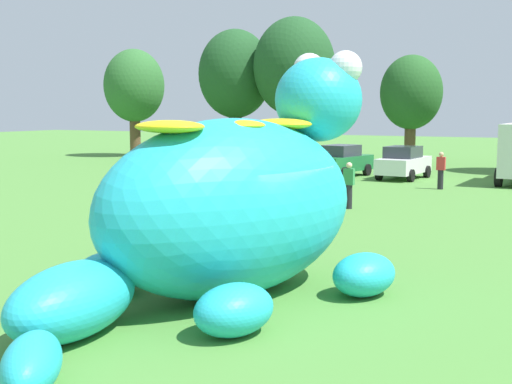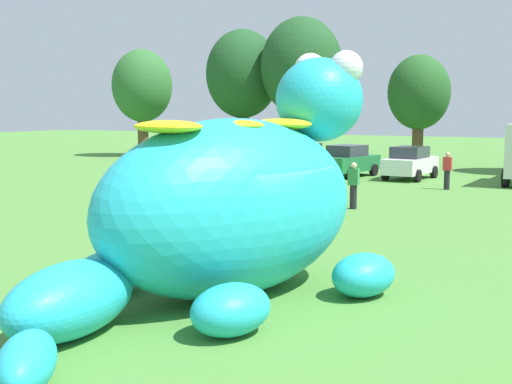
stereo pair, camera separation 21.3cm
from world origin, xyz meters
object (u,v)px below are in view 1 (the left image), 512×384
Objects in this scene: giant_inflatable_creature at (233,205)px; spectator_wandering at (210,190)px; car_blue at (297,158)px; spectator_by_cars at (441,171)px; car_green at (342,161)px; spectator_mid_field at (349,186)px; car_orange at (247,156)px; car_white at (403,163)px.

spectator_wandering is at bearing 123.12° from giant_inflatable_creature.
spectator_wandering is at bearing -77.71° from car_blue.
spectator_by_cars is at bearing 90.10° from giant_inflatable_creature.
car_green is 2.54× the size of spectator_wandering.
car_blue is 15.61m from spectator_wandering.
spectator_wandering is at bearing -137.85° from spectator_mid_field.
car_orange is 13.27m from spectator_by_cars.
car_green and car_white have the same top height.
car_orange and car_green have the same top height.
giant_inflatable_creature is at bearing -81.62° from spectator_mid_field.
giant_inflatable_creature is at bearing -83.38° from car_white.
spectator_by_cars and spectator_wandering have the same top height.
car_white is (-2.74, 23.60, -0.93)m from giant_inflatable_creature.
car_green reaches higher than spectator_wandering.
car_green is at bearing 91.70° from spectator_wandering.
giant_inflatable_creature is at bearing -75.45° from car_green.
giant_inflatable_creature is 10.33m from spectator_wandering.
spectator_by_cars is at bearing -30.58° from car_green.
car_blue is 0.99× the size of car_green.
car_orange is 2.55× the size of spectator_mid_field.
giant_inflatable_creature is at bearing -69.46° from car_blue.
car_blue is 2.51× the size of spectator_by_cars.
giant_inflatable_creature is at bearing -63.10° from car_orange.
car_orange and car_blue have the same top height.
car_green is 14.73m from spectator_wandering.
car_orange reaches higher than spectator_mid_field.
car_blue is at bearing 102.29° from spectator_wandering.
car_green is 2.54× the size of spectator_mid_field.
spectator_mid_field is (0.96, -11.50, -0.01)m from car_white.
car_green is at bearing -175.63° from car_white.
car_white reaches higher than spectator_mid_field.
car_blue is 1.01× the size of car_white.
car_green is at bearing 149.42° from spectator_by_cars.
car_green is 3.33m from car_white.
car_orange is 17.28m from spectator_wandering.
giant_inflatable_creature is 27.49m from car_orange.
car_orange is 2.55× the size of spectator_by_cars.
spectator_wandering is (3.32, -15.25, -0.01)m from car_blue.
car_white is 15.25m from spectator_wandering.
car_white is at bearing -2.53° from car_blue.
car_blue reaches higher than spectator_by_cars.
car_white is (3.32, 0.25, 0.00)m from car_green.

